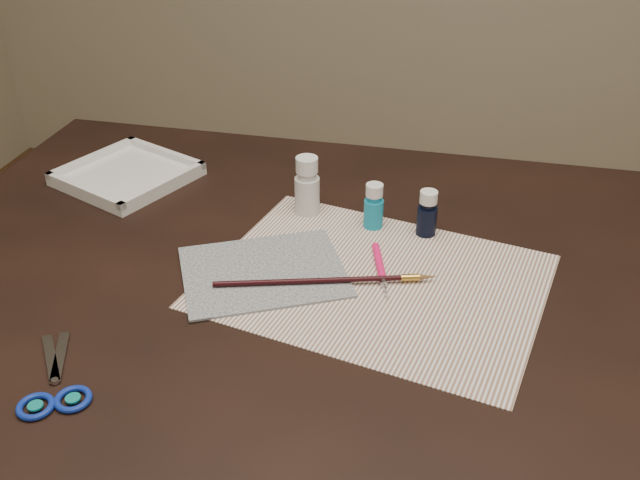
% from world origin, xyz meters
% --- Properties ---
extents(table, '(1.30, 0.90, 0.75)m').
position_xyz_m(table, '(0.00, 0.00, 0.38)').
color(table, black).
rests_on(table, ground).
extents(paper, '(0.53, 0.44, 0.00)m').
position_xyz_m(paper, '(0.08, -0.01, 0.75)').
color(paper, white).
rests_on(paper, table).
extents(canvas, '(0.29, 0.27, 0.00)m').
position_xyz_m(canvas, '(-0.08, -0.03, 0.75)').
color(canvas, black).
rests_on(canvas, paper).
extents(paint_bottle_white, '(0.04, 0.04, 0.10)m').
position_xyz_m(paint_bottle_white, '(-0.06, 0.16, 0.80)').
color(paint_bottle_white, silver).
rests_on(paint_bottle_white, table).
extents(paint_bottle_cyan, '(0.04, 0.04, 0.08)m').
position_xyz_m(paint_bottle_cyan, '(0.06, 0.14, 0.79)').
color(paint_bottle_cyan, '#148DB4').
rests_on(paint_bottle_cyan, table).
extents(paint_bottle_navy, '(0.04, 0.04, 0.08)m').
position_xyz_m(paint_bottle_navy, '(0.14, 0.13, 0.79)').
color(paint_bottle_navy, black).
rests_on(paint_bottle_navy, table).
extents(paintbrush, '(0.31, 0.10, 0.01)m').
position_xyz_m(paintbrush, '(0.02, -0.04, 0.76)').
color(paintbrush, black).
rests_on(paintbrush, canvas).
extents(craft_knife, '(0.05, 0.13, 0.01)m').
position_xyz_m(craft_knife, '(0.09, 0.01, 0.76)').
color(craft_knife, '#FF1468').
rests_on(craft_knife, paper).
extents(scissors, '(0.17, 0.19, 0.01)m').
position_xyz_m(scissors, '(-0.26, -0.30, 0.75)').
color(scissors, silver).
rests_on(scissors, table).
extents(palette_tray, '(0.27, 0.27, 0.02)m').
position_xyz_m(palette_tray, '(-0.41, 0.21, 0.76)').
color(palette_tray, white).
rests_on(palette_tray, table).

